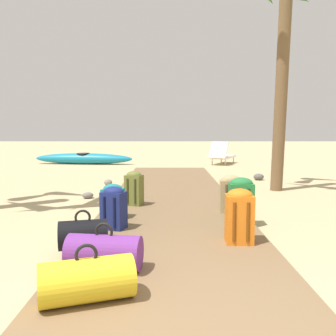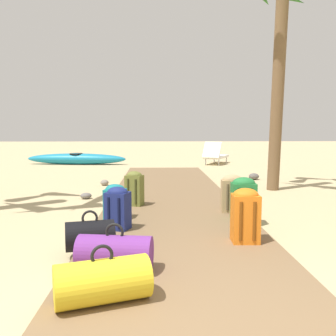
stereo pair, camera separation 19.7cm
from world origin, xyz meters
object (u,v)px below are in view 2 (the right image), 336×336
at_px(duffel_bag_purple, 115,253).
at_px(backpack_green, 244,197).
at_px(backpack_teal, 115,200).
at_px(backpack_navy, 118,207).
at_px(duffel_bag_yellow, 103,281).
at_px(duffel_bag_black, 90,235).
at_px(backpack_tan, 232,192).
at_px(backpack_olive, 134,187).
at_px(lounge_chair, 215,155).
at_px(palm_tree_far_right, 280,10).
at_px(backpack_orange, 245,214).
at_px(kayak, 76,159).

bearing_deg(duffel_bag_purple, backpack_green, 48.43).
bearing_deg(backpack_teal, backpack_navy, -80.56).
relative_size(duffel_bag_yellow, backpack_green, 1.26).
xyz_separation_m(duffel_bag_black, backpack_tan, (1.80, 1.65, 0.14)).
xyz_separation_m(duffel_bag_black, backpack_olive, (0.32, 2.16, 0.14)).
relative_size(backpack_tan, backpack_green, 0.96).
xyz_separation_m(duffel_bag_purple, lounge_chair, (2.52, 10.17, 0.09)).
relative_size(backpack_teal, palm_tree_far_right, 0.10).
bearing_deg(backpack_olive, backpack_teal, -104.17).
bearing_deg(backpack_tan, duffel_bag_purple, -123.98).
bearing_deg(duffel_bag_black, duffel_bag_yellow, -75.77).
bearing_deg(duffel_bag_black, backpack_tan, 42.67).
distance_m(duffel_bag_black, lounge_chair, 10.03).
xyz_separation_m(duffel_bag_yellow, backpack_navy, (-0.09, 1.92, 0.12)).
distance_m(backpack_navy, lounge_chair, 9.23).
height_order(backpack_tan, backpack_navy, backpack_tan).
relative_size(backpack_olive, lounge_chair, 0.34).
bearing_deg(backpack_orange, backpack_teal, 144.23).
relative_size(lounge_chair, kayak, 0.44).
bearing_deg(backpack_navy, palm_tree_far_right, 46.06).
relative_size(backpack_navy, backpack_teal, 1.11).
bearing_deg(backpack_teal, kayak, 105.50).
xyz_separation_m(backpack_green, lounge_chair, (0.98, 8.43, -0.06)).
distance_m(backpack_teal, palm_tree_far_right, 5.13).
distance_m(duffel_bag_purple, palm_tree_far_right, 6.21).
distance_m(backpack_teal, backpack_orange, 1.89).
bearing_deg(backpack_orange, backpack_green, 77.74).
bearing_deg(lounge_chair, backpack_olive, -108.59).
bearing_deg(lounge_chair, duffel_bag_black, -106.40).
relative_size(backpack_tan, backpack_olive, 1.01).
xyz_separation_m(duffel_bag_black, palm_tree_far_right, (3.13, 3.82, 3.41)).
bearing_deg(duffel_bag_yellow, duffel_bag_black, 104.23).
distance_m(backpack_olive, kayak, 7.92).
distance_m(backpack_green, duffel_bag_purple, 2.33).
bearing_deg(backpack_orange, duffel_bag_purple, -150.20).
height_order(backpack_green, backpack_orange, backpack_orange).
height_order(backpack_tan, lounge_chair, lounge_chair).
xyz_separation_m(backpack_navy, backpack_green, (1.65, 0.42, 0.03)).
bearing_deg(lounge_chair, backpack_navy, -106.56).
bearing_deg(backpack_green, backpack_navy, -165.72).
xyz_separation_m(backpack_tan, duffel_bag_purple, (-1.48, -2.20, -0.13)).
bearing_deg(backpack_navy, backpack_olive, 84.96).
relative_size(duffel_bag_black, lounge_chair, 0.34).
relative_size(backpack_teal, duffel_bag_purple, 0.70).
xyz_separation_m(backpack_olive, backpack_orange, (1.32, -1.95, 0.02)).
bearing_deg(backpack_navy, backpack_green, 14.28).
relative_size(duffel_bag_purple, backpack_orange, 1.15).
xyz_separation_m(backpack_green, kayak, (-4.06, 8.48, -0.18)).
distance_m(duffel_bag_black, backpack_green, 2.21).
xyz_separation_m(backpack_tan, backpack_olive, (-1.47, 0.51, -0.00)).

